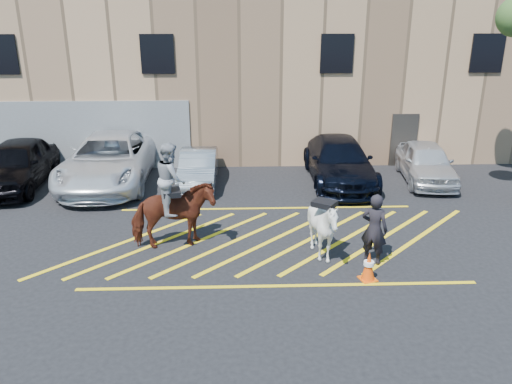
{
  "coord_description": "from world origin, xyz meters",
  "views": [
    {
      "loc": [
        -0.89,
        -13.13,
        6.09
      ],
      "look_at": [
        -0.41,
        0.2,
        1.3
      ],
      "focal_mm": 35.0,
      "sensor_mm": 36.0,
      "label": 1
    }
  ],
  "objects_px": {
    "car_black_suv": "(16,164)",
    "saddled_white": "(323,228)",
    "traffic_cone": "(369,266)",
    "car_blue_suv": "(339,161)",
    "mounted_bay": "(173,207)",
    "car_white_suv": "(426,162)",
    "car_white_pickup": "(109,160)",
    "handler": "(374,229)",
    "car_silver_sedan": "(198,168)"
  },
  "relations": [
    {
      "from": "saddled_white",
      "to": "mounted_bay",
      "type": "bearing_deg",
      "value": 168.74
    },
    {
      "from": "car_blue_suv",
      "to": "saddled_white",
      "type": "bearing_deg",
      "value": -104.04
    },
    {
      "from": "car_white_pickup",
      "to": "mounted_bay",
      "type": "distance_m",
      "value": 6.48
    },
    {
      "from": "car_black_suv",
      "to": "mounted_bay",
      "type": "relative_size",
      "value": 1.73
    },
    {
      "from": "mounted_bay",
      "to": "car_white_suv",
      "type": "bearing_deg",
      "value": 31.67
    },
    {
      "from": "car_silver_sedan",
      "to": "saddled_white",
      "type": "height_order",
      "value": "saddled_white"
    },
    {
      "from": "car_white_suv",
      "to": "car_white_pickup",
      "type": "bearing_deg",
      "value": -174.24
    },
    {
      "from": "traffic_cone",
      "to": "handler",
      "type": "bearing_deg",
      "value": 70.08
    },
    {
      "from": "saddled_white",
      "to": "car_silver_sedan",
      "type": "bearing_deg",
      "value": 120.61
    },
    {
      "from": "car_black_suv",
      "to": "car_blue_suv",
      "type": "xyz_separation_m",
      "value": [
        11.98,
        0.18,
        -0.06
      ]
    },
    {
      "from": "car_white_pickup",
      "to": "car_blue_suv",
      "type": "xyz_separation_m",
      "value": [
        8.67,
        -0.17,
        -0.1
      ]
    },
    {
      "from": "car_black_suv",
      "to": "mounted_bay",
      "type": "xyz_separation_m",
      "value": [
        6.39,
        -5.35,
        0.32
      ]
    },
    {
      "from": "car_silver_sedan",
      "to": "saddled_white",
      "type": "xyz_separation_m",
      "value": [
        3.69,
        -6.23,
        0.23
      ]
    },
    {
      "from": "car_white_pickup",
      "to": "car_blue_suv",
      "type": "bearing_deg",
      "value": -2.06
    },
    {
      "from": "car_black_suv",
      "to": "mounted_bay",
      "type": "height_order",
      "value": "mounted_bay"
    },
    {
      "from": "traffic_cone",
      "to": "saddled_white",
      "type": "bearing_deg",
      "value": 128.11
    },
    {
      "from": "traffic_cone",
      "to": "car_blue_suv",
      "type": "bearing_deg",
      "value": 84.6
    },
    {
      "from": "traffic_cone",
      "to": "car_white_pickup",
      "type": "bearing_deg",
      "value": 136.05
    },
    {
      "from": "car_blue_suv",
      "to": "handler",
      "type": "distance_m",
      "value": 6.62
    },
    {
      "from": "mounted_bay",
      "to": "saddled_white",
      "type": "distance_m",
      "value": 4.05
    },
    {
      "from": "saddled_white",
      "to": "car_black_suv",
      "type": "bearing_deg",
      "value": 149.32
    },
    {
      "from": "car_silver_sedan",
      "to": "car_white_pickup",
      "type": "bearing_deg",
      "value": 175.42
    },
    {
      "from": "car_white_suv",
      "to": "saddled_white",
      "type": "height_order",
      "value": "saddled_white"
    },
    {
      "from": "handler",
      "to": "car_black_suv",
      "type": "bearing_deg",
      "value": 4.83
    },
    {
      "from": "car_white_suv",
      "to": "traffic_cone",
      "type": "xyz_separation_m",
      "value": [
        -4.04,
        -7.48,
        -0.37
      ]
    },
    {
      "from": "car_black_suv",
      "to": "saddled_white",
      "type": "distance_m",
      "value": 12.03
    },
    {
      "from": "car_white_pickup",
      "to": "car_blue_suv",
      "type": "height_order",
      "value": "car_white_pickup"
    },
    {
      "from": "car_white_pickup",
      "to": "handler",
      "type": "bearing_deg",
      "value": -40.24
    },
    {
      "from": "car_white_pickup",
      "to": "handler",
      "type": "xyz_separation_m",
      "value": [
        8.28,
        -6.78,
        0.04
      ]
    },
    {
      "from": "car_white_suv",
      "to": "saddled_white",
      "type": "relative_size",
      "value": 2.08
    },
    {
      "from": "handler",
      "to": "mounted_bay",
      "type": "bearing_deg",
      "value": 22.13
    },
    {
      "from": "car_white_pickup",
      "to": "traffic_cone",
      "type": "height_order",
      "value": "car_white_pickup"
    },
    {
      "from": "car_black_suv",
      "to": "car_white_pickup",
      "type": "bearing_deg",
      "value": 3.46
    },
    {
      "from": "car_white_pickup",
      "to": "car_white_suv",
      "type": "bearing_deg",
      "value": -1.85
    },
    {
      "from": "car_black_suv",
      "to": "saddled_white",
      "type": "xyz_separation_m",
      "value": [
        10.35,
        -6.14,
        -0.0
      ]
    },
    {
      "from": "car_white_suv",
      "to": "traffic_cone",
      "type": "height_order",
      "value": "car_white_suv"
    },
    {
      "from": "car_silver_sedan",
      "to": "traffic_cone",
      "type": "relative_size",
      "value": 5.27
    },
    {
      "from": "car_black_suv",
      "to": "traffic_cone",
      "type": "xyz_separation_m",
      "value": [
        11.27,
        -7.32,
        -0.5
      ]
    },
    {
      "from": "car_black_suv",
      "to": "saddled_white",
      "type": "relative_size",
      "value": 2.46
    },
    {
      "from": "saddled_white",
      "to": "car_white_suv",
      "type": "bearing_deg",
      "value": 51.72
    },
    {
      "from": "car_black_suv",
      "to": "car_silver_sedan",
      "type": "bearing_deg",
      "value": -1.81
    },
    {
      "from": "car_white_pickup",
      "to": "car_blue_suv",
      "type": "distance_m",
      "value": 8.67
    },
    {
      "from": "car_blue_suv",
      "to": "saddled_white",
      "type": "height_order",
      "value": "saddled_white"
    },
    {
      "from": "car_white_suv",
      "to": "mounted_bay",
      "type": "xyz_separation_m",
      "value": [
        -8.93,
        -5.51,
        0.46
      ]
    },
    {
      "from": "car_black_suv",
      "to": "car_blue_suv",
      "type": "distance_m",
      "value": 11.99
    },
    {
      "from": "car_silver_sedan",
      "to": "saddled_white",
      "type": "relative_size",
      "value": 1.85
    },
    {
      "from": "car_black_suv",
      "to": "car_white_pickup",
      "type": "relative_size",
      "value": 0.78
    },
    {
      "from": "car_black_suv",
      "to": "traffic_cone",
      "type": "bearing_deg",
      "value": -35.58
    },
    {
      "from": "car_white_suv",
      "to": "saddled_white",
      "type": "distance_m",
      "value": 8.02
    },
    {
      "from": "car_blue_suv",
      "to": "mounted_bay",
      "type": "xyz_separation_m",
      "value": [
        -5.6,
        -5.53,
        0.38
      ]
    }
  ]
}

